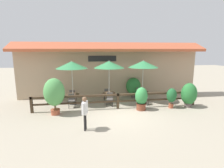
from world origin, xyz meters
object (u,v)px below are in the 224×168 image
at_px(dining_table_middle, 109,95).
at_px(chair_middle_wallside, 107,93).
at_px(chair_far_streetside, 145,97).
at_px(pedestrian, 85,109).
at_px(potted_plant_small_flowering, 189,94).
at_px(patio_umbrella_near, 72,65).
at_px(patio_umbrella_far, 143,64).
at_px(potted_plant_tall_tropical, 172,96).
at_px(chair_near_wallside, 73,95).
at_px(chair_middle_streetside, 110,98).
at_px(chair_far_wallside, 139,92).
at_px(dining_table_far, 142,94).
at_px(potted_plant_broad_leaf, 141,98).
at_px(potted_plant_entrance_palm, 133,86).
at_px(potted_plant_corner_fern, 54,93).
at_px(chair_near_streetside, 72,100).
at_px(patio_umbrella_middle, 109,65).
at_px(dining_table_near, 73,96).

xyz_separation_m(dining_table_middle, chair_middle_wallside, (-0.07, 0.69, -0.07)).
relative_size(chair_middle_wallside, chair_far_streetside, 1.00).
bearing_deg(pedestrian, potted_plant_small_flowering, 123.86).
relative_size(patio_umbrella_near, dining_table_middle, 3.37).
bearing_deg(patio_umbrella_far, chair_middle_wallside, 163.54).
bearing_deg(patio_umbrella_near, chair_middle_wallside, 15.90).
bearing_deg(potted_plant_tall_tropical, pedestrian, -156.34).
relative_size(patio_umbrella_near, patio_umbrella_far, 1.00).
bearing_deg(pedestrian, patio_umbrella_far, 149.16).
height_order(chair_near_wallside, chair_middle_streetside, same).
distance_m(dining_table_middle, chair_far_wallside, 2.47).
bearing_deg(chair_middle_streetside, dining_table_far, 27.01).
xyz_separation_m(patio_umbrella_near, dining_table_far, (4.87, -0.04, -2.10)).
xyz_separation_m(patio_umbrella_near, chair_middle_wallside, (2.41, 0.69, -2.17)).
distance_m(potted_plant_broad_leaf, potted_plant_small_flowering, 3.19).
bearing_deg(chair_far_streetside, potted_plant_entrance_palm, 90.25).
xyz_separation_m(chair_middle_streetside, potted_plant_corner_fern, (-3.30, -1.14, 0.76)).
xyz_separation_m(dining_table_far, chair_far_streetside, (-0.07, -0.72, -0.07)).
distance_m(chair_near_wallside, chair_far_streetside, 5.05).
height_order(chair_near_streetside, pedestrian, pedestrian).
distance_m(dining_table_middle, potted_plant_small_flowering, 5.23).
relative_size(patio_umbrella_middle, patio_umbrella_far, 1.00).
distance_m(chair_middle_wallside, pedestrian, 5.09).
bearing_deg(potted_plant_broad_leaf, patio_umbrella_middle, 133.77).
xyz_separation_m(dining_table_far, potted_plant_broad_leaf, (-0.65, -1.78, 0.17)).
xyz_separation_m(patio_umbrella_middle, patio_umbrella_far, (2.39, -0.04, 0.00)).
xyz_separation_m(chair_near_streetside, potted_plant_corner_fern, (-0.83, -1.19, 0.76)).
xyz_separation_m(chair_middle_streetside, pedestrian, (-1.61, -3.42, 0.52)).
xyz_separation_m(patio_umbrella_far, potted_plant_corner_fern, (-5.74, -1.79, -1.41)).
bearing_deg(chair_near_streetside, chair_far_wallside, 9.74).
bearing_deg(pedestrian, potted_plant_broad_leaf, 138.02).
height_order(dining_table_middle, chair_middle_wallside, chair_middle_wallside).
bearing_deg(dining_table_far, chair_far_streetside, -95.54).
xyz_separation_m(patio_umbrella_far, pedestrian, (-4.05, -4.07, -1.65)).
distance_m(patio_umbrella_middle, chair_far_wallside, 3.29).
bearing_deg(patio_umbrella_far, patio_umbrella_near, 179.54).
distance_m(chair_middle_wallside, patio_umbrella_far, 3.36).
bearing_deg(chair_far_streetside, potted_plant_small_flowering, -28.20).
height_order(chair_middle_streetside, potted_plant_broad_leaf, potted_plant_broad_leaf).
relative_size(patio_umbrella_middle, potted_plant_entrance_palm, 1.91).
xyz_separation_m(chair_near_streetside, dining_table_far, (4.91, 0.60, 0.07)).
relative_size(patio_umbrella_middle, chair_middle_streetside, 3.36).
height_order(dining_table_far, potted_plant_entrance_palm, potted_plant_entrance_palm).
xyz_separation_m(patio_umbrella_middle, potted_plant_tall_tropical, (3.75, -1.74, -1.89)).
distance_m(chair_middle_wallside, potted_plant_corner_fern, 4.21).
bearing_deg(chair_middle_wallside, dining_table_near, 16.58).
distance_m(chair_far_streetside, potted_plant_small_flowering, 2.81).
bearing_deg(dining_table_middle, potted_plant_tall_tropical, -24.92).
xyz_separation_m(patio_umbrella_near, chair_near_streetside, (-0.05, -0.64, -2.17)).
xyz_separation_m(chair_middle_wallside, potted_plant_broad_leaf, (1.80, -2.50, 0.25)).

